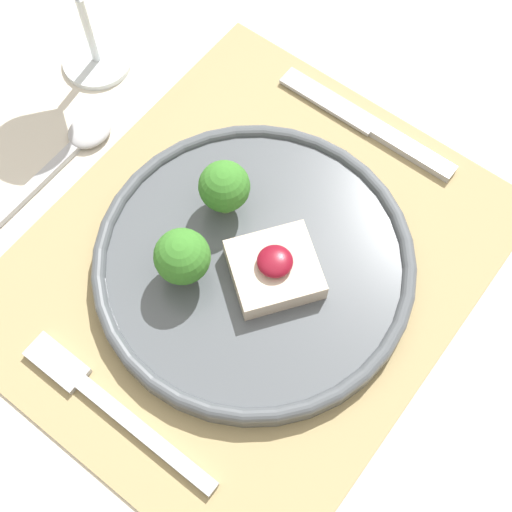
# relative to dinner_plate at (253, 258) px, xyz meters

# --- Properties ---
(ground_plane) EXTENTS (8.00, 8.00, 0.00)m
(ground_plane) POSITION_rel_dinner_plate_xyz_m (-0.00, 0.00, -0.75)
(ground_plane) COLOR gray
(dining_table) EXTENTS (1.39, 1.25, 0.73)m
(dining_table) POSITION_rel_dinner_plate_xyz_m (-0.00, 0.00, -0.09)
(dining_table) COLOR beige
(dining_table) RESTS_ON ground_plane
(placemat) EXTENTS (0.41, 0.34, 0.00)m
(placemat) POSITION_rel_dinner_plate_xyz_m (-0.00, 0.00, -0.02)
(placemat) COLOR #9E895B
(placemat) RESTS_ON dining_table
(dinner_plate) EXTENTS (0.27, 0.27, 0.07)m
(dinner_plate) POSITION_rel_dinner_plate_xyz_m (0.00, 0.00, 0.00)
(dinner_plate) COLOR #4C5156
(dinner_plate) RESTS_ON placemat
(fork) EXTENTS (0.02, 0.18, 0.01)m
(fork) POSITION_rel_dinner_plate_xyz_m (-0.16, 0.02, -0.01)
(fork) COLOR #B2B2B7
(fork) RESTS_ON placemat
(knife) EXTENTS (0.02, 0.18, 0.01)m
(knife) POSITION_rel_dinner_plate_xyz_m (0.18, -0.01, -0.01)
(knife) COLOR #B2B2B7
(knife) RESTS_ON placemat
(spoon) EXTENTS (0.17, 0.04, 0.01)m
(spoon) POSITION_rel_dinner_plate_xyz_m (-0.01, 0.20, -0.01)
(spoon) COLOR #B2B2B7
(spoon) RESTS_ON dining_table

